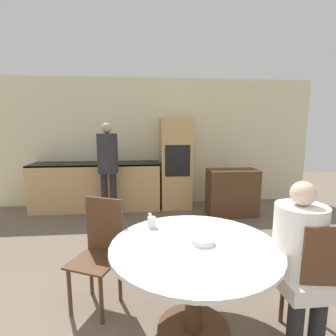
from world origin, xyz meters
name	(u,v)px	position (x,y,z in m)	size (l,w,h in m)	color
wall_back	(157,142)	(0.00, 5.01, 1.30)	(6.59, 0.05, 2.60)	beige
kitchen_counter	(97,186)	(-1.21, 4.67, 0.48)	(2.46, 0.60, 0.93)	tan
oven_unit	(176,163)	(0.36, 4.67, 0.90)	(0.60, 0.59, 1.80)	tan
sideboard	(232,192)	(1.34, 4.07, 0.43)	(0.91, 0.45, 0.86)	#51331E
dining_table	(194,269)	(0.09, 1.37, 0.55)	(1.31, 1.31, 0.76)	#51331E
chair_near_right	(321,281)	(0.98, 1.13, 0.55)	(0.46, 0.46, 1.00)	#51331E
chair_far_left	(100,247)	(-0.70, 1.83, 0.55)	(0.53, 0.53, 1.00)	#51331E
person_seated	(300,252)	(0.86, 1.22, 0.73)	(0.38, 0.45, 1.27)	#262628
person_standing	(108,160)	(-0.91, 4.15, 1.05)	(0.36, 0.36, 1.70)	#262628
cup	(152,222)	(-0.23, 1.75, 0.81)	(0.08, 0.08, 0.09)	silver
bowl_near	(202,241)	(0.15, 1.38, 0.78)	(0.18, 0.18, 0.04)	silver
salt_shaker	(150,218)	(-0.24, 1.87, 0.81)	(0.03, 0.03, 0.09)	white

